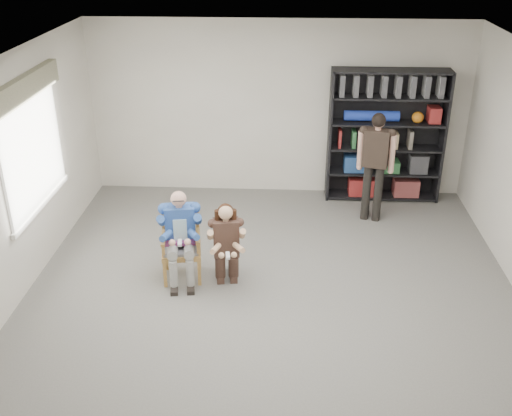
# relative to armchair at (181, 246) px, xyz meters

# --- Properties ---
(room_shell) EXTENTS (6.00, 7.00, 2.80)m
(room_shell) POSITION_rel_armchair_xyz_m (1.14, -0.69, 0.94)
(room_shell) COLOR beige
(room_shell) RESTS_ON ground
(floor) EXTENTS (6.00, 7.00, 0.01)m
(floor) POSITION_rel_armchair_xyz_m (1.14, -0.69, -0.46)
(floor) COLOR #63615D
(floor) RESTS_ON ground
(window_left) EXTENTS (0.16, 2.00, 1.75)m
(window_left) POSITION_rel_armchair_xyz_m (-1.81, 0.31, 1.17)
(window_left) COLOR white
(window_left) RESTS_ON room_shell
(armchair) EXTENTS (0.60, 0.59, 0.92)m
(armchair) POSITION_rel_armchair_xyz_m (0.00, 0.00, 0.00)
(armchair) COLOR #986531
(armchair) RESTS_ON floor
(seated_man) EXTENTS (0.61, 0.78, 1.19)m
(seated_man) POSITION_rel_armchair_xyz_m (0.00, 0.00, 0.14)
(seated_man) COLOR navy
(seated_man) RESTS_ON floor
(kneeling_woman) EXTENTS (0.56, 0.79, 1.09)m
(kneeling_woman) POSITION_rel_armchair_xyz_m (0.58, -0.12, 0.09)
(kneeling_woman) COLOR #35241C
(kneeling_woman) RESTS_ON floor
(bookshelf) EXTENTS (1.80, 0.38, 2.10)m
(bookshelf) POSITION_rel_armchair_xyz_m (2.84, 2.59, 0.59)
(bookshelf) COLOR black
(bookshelf) RESTS_ON floor
(standing_man) EXTENTS (0.58, 0.42, 1.67)m
(standing_man) POSITION_rel_armchair_xyz_m (2.58, 1.78, 0.38)
(standing_man) COLOR #2C221B
(standing_man) RESTS_ON floor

